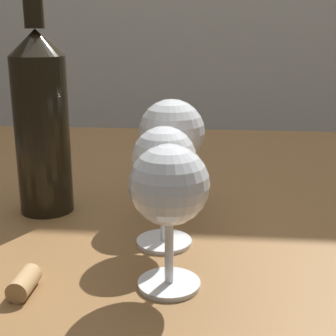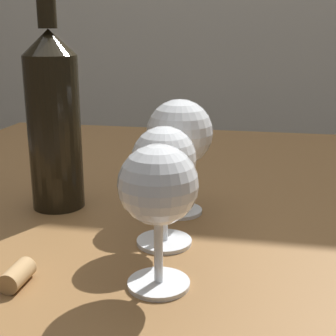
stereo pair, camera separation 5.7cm
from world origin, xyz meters
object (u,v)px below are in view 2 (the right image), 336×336
Objects in this scene: wine_glass_chardonnay at (168,163)px; cork at (17,275)px; wine_glass_amber at (179,134)px; wine_bottle at (54,117)px; wine_glass_white at (158,188)px.

wine_glass_chardonnay reaches higher than cork.
wine_glass_amber reaches higher than wine_glass_chardonnay.
wine_bottle is at bearing 103.15° from cork.
wine_glass_amber reaches higher than wine_glass_white.
cork is (0.05, -0.23, -0.12)m from wine_bottle.
wine_bottle reaches higher than wine_glass_chardonnay.
wine_bottle is (-0.18, 0.10, 0.03)m from wine_glass_chardonnay.
wine_bottle reaches higher than wine_glass_white.
wine_glass_white is 0.44× the size of wine_bottle.
wine_glass_white is 1.02× the size of wine_glass_chardonnay.
wine_bottle is at bearing 151.78° from wine_glass_chardonnay.
wine_glass_white is at bearing -45.78° from wine_bottle.
wine_glass_chardonnay is at bearing -86.64° from wine_glass_amber.
wine_glass_chardonnay is 0.90× the size of wine_glass_amber.
wine_glass_white is 0.10m from wine_glass_chardonnay.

